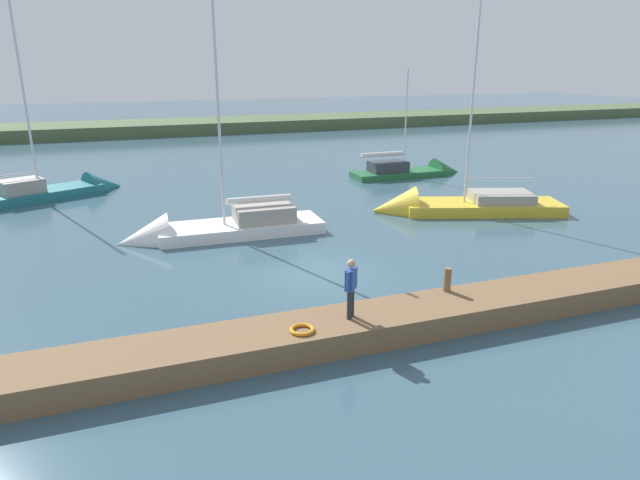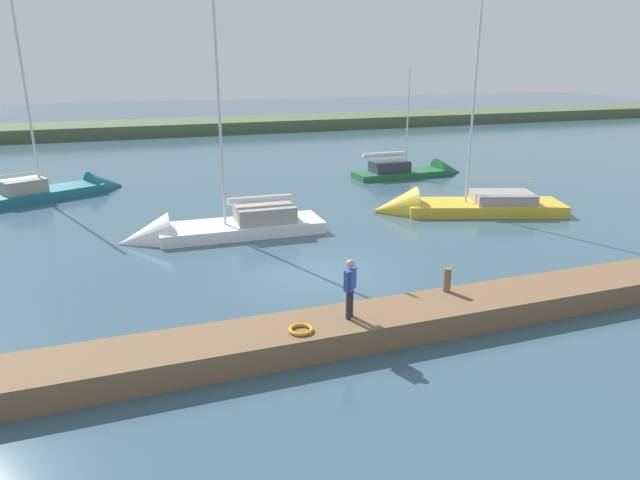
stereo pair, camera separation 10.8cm
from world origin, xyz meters
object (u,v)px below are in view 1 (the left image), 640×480
Objects in this scene: sailboat_far_left at (416,173)px; person_on_dock at (351,284)px; mooring_post_near at (447,280)px; sailboat_outer_mooring at (449,209)px; sailboat_far_right at (209,233)px; sailboat_inner_slip at (58,194)px; life_ring_buoy at (302,330)px.

sailboat_far_left reaches higher than person_on_dock.
person_on_dock reaches higher than mooring_post_near.
mooring_post_near is 0.06× the size of sailboat_outer_mooring.
sailboat_far_right is 6.79× the size of person_on_dock.
sailboat_inner_slip is at bearing -10.15° from sailboat_outer_mooring.
sailboat_far_right is 18.29m from sailboat_far_left.
person_on_dock is (-2.12, 11.08, 1.53)m from sailboat_far_right.
mooring_post_near is at bearing 76.00° from sailboat_outer_mooring.
mooring_post_near is 22.16m from sailboat_far_left.
mooring_post_near is 5.15m from life_ring_buoy.
sailboat_outer_mooring reaches higher than sailboat_inner_slip.
sailboat_outer_mooring reaches higher than life_ring_buoy.
life_ring_buoy is 0.06× the size of sailboat_far_right.
sailboat_outer_mooring is at bearing -110.04° from sailboat_far_left.
sailboat_inner_slip is (7.53, -22.18, -0.59)m from life_ring_buoy.
sailboat_far_right reaches higher than mooring_post_near.
sailboat_inner_slip is at bearing -71.24° from life_ring_buoy.
sailboat_outer_mooring is 15.16m from person_on_dock.
life_ring_buoy is 11.46m from sailboat_far_right.
life_ring_buoy is 23.43m from sailboat_inner_slip.
sailboat_far_left is (-15.13, -20.75, -0.64)m from life_ring_buoy.
life_ring_buoy is 0.39× the size of person_on_dock.
sailboat_far_left is 9.92m from sailboat_outer_mooring.
sailboat_outer_mooring reaches higher than mooring_post_near.
life_ring_buoy is (5.03, 1.04, -0.32)m from mooring_post_near.
sailboat_inner_slip is 22.71m from sailboat_far_left.
sailboat_outer_mooring reaches higher than sailboat_far_left.
sailboat_inner_slip is 6.88× the size of person_on_dock.
sailboat_far_left is at bearing -117.14° from mooring_post_near.
person_on_dock reaches higher than life_ring_buoy.
life_ring_buoy is 25.69m from sailboat_far_left.
life_ring_buoy is 0.08× the size of sailboat_far_left.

